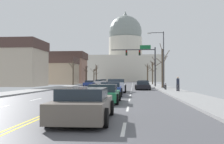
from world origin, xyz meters
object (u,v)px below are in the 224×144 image
Objects in this scene: street_lamp_right at (161,55)px; pedestrian_01 at (163,81)px; sedan_near_01 at (142,86)px; sedan_near_04 at (104,94)px; signal_gantry at (143,57)px; sedan_near_03 at (111,89)px; sedan_oncoming_01 at (99,82)px; sedan_oncoming_00 at (89,83)px; pickup_truck_near_02 at (116,86)px; sedan_oncoming_03 at (117,81)px; sedan_near_05 at (84,105)px; bicycle_parked at (165,87)px; pedestrian_00 at (178,83)px; sedan_oncoming_02 at (104,81)px; sedan_near_00 at (143,84)px.

street_lamp_right reaches higher than pedestrian_01.
sedan_near_04 is at bearing -99.68° from sedan_near_01.
signal_gantry is 22.84m from sedan_near_03.
sedan_oncoming_00 is at bearing -90.46° from sedan_oncoming_01.
pickup_truck_near_02 is 1.27× the size of sedan_near_03.
street_lamp_right is 1.77× the size of sedan_oncoming_03.
street_lamp_right is at bearing -72.04° from signal_gantry.
pedestrian_01 reaches higher than sedan_near_04.
sedan_near_05 reaches higher than sedan_near_01.
signal_gantry is 4.47× the size of bicycle_parked.
sedan_oncoming_01 is (-6.80, 34.28, -0.11)m from pickup_truck_near_02.
sedan_oncoming_00 is 2.64× the size of pedestrian_00.
sedan_near_03 is 1.03× the size of sedan_oncoming_01.
signal_gantry is at bearing 87.42° from sedan_near_01.
sedan_oncoming_03 reaches higher than sedan_near_01.
sedan_oncoming_01 reaches higher than sedan_near_01.
pedestrian_00 is at bearing -88.78° from pedestrian_01.
pickup_truck_near_02 is at bearing -86.37° from sedan_oncoming_03.
sedan_near_05 is 2.68× the size of pedestrian_00.
pickup_truck_near_02 is at bearing -118.91° from pedestrian_01.
sedan_near_04 is 47.42m from sedan_oncoming_01.
sedan_near_01 is at bearing -141.68° from street_lamp_right.
pedestrian_00 is 12.41m from pedestrian_01.
pickup_truck_near_02 is 19.69m from sedan_near_05.
pickup_truck_near_02 reaches higher than sedan_oncoming_01.
street_lamp_right is at bearing 38.32° from sedan_near_01.
pedestrian_01 is (13.55, -22.06, 0.50)m from sedan_oncoming_01.
sedan_near_04 is at bearing -106.17° from street_lamp_right.
pedestrian_00 is at bearing -1.57° from pickup_truck_near_02.
sedan_near_01 is 18.17m from sedan_oncoming_00.
signal_gantry is 21.82m from sedan_oncoming_01.
sedan_oncoming_02 reaches higher than sedan_oncoming_01.
sedan_near_05 is 23.53m from bicycle_parked.
sedan_oncoming_02 is (-0.15, 11.23, 0.03)m from sedan_oncoming_01.
street_lamp_right is 39.76m from sedan_oncoming_02.
sedan_oncoming_02 reaches higher than sedan_near_00.
sedan_near_04 is 58.58m from sedan_oncoming_02.
sedan_near_01 is (-2.88, -2.28, -4.49)m from street_lamp_right.
pedestrian_00 reaches higher than sedan_oncoming_01.
bicycle_parked is (-0.99, 3.28, -0.56)m from pedestrian_00.
sedan_near_05 is at bearing -87.20° from sedan_oncoming_03.
sedan_near_00 is 13.73m from sedan_oncoming_00.
sedan_near_04 is at bearing -105.04° from pedestrian_01.
pickup_truck_near_02 is (-3.24, -5.94, 0.13)m from sedan_near_01.
sedan_near_05 is at bearing -96.87° from sedan_near_01.
sedan_oncoming_02 is 2.43× the size of bicycle_parked.
sedan_oncoming_00 is (-13.02, 12.80, -4.52)m from street_lamp_right.
pickup_truck_near_02 is at bearing -78.78° from sedan_oncoming_01.
sedan_near_05 is 2.47× the size of bicycle_parked.
sedan_near_04 is 0.99× the size of sedan_oncoming_00.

